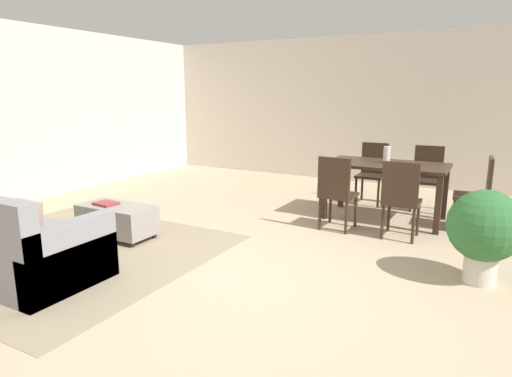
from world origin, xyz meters
TOP-DOWN VIEW (x-y plane):
  - ground_plane at (0.00, 0.00)m, footprint 10.80×10.80m
  - wall_back at (0.00, 5.00)m, footprint 9.00×0.12m
  - area_rug at (-2.01, -0.34)m, footprint 3.00×2.80m
  - ottoman_table at (-1.88, 0.28)m, footprint 0.90×0.46m
  - dining_table at (0.68, 2.56)m, footprint 1.54×0.85m
  - dining_chair_near_left at (0.28, 1.77)m, footprint 0.42×0.42m
  - dining_chair_near_right at (1.03, 1.79)m, footprint 0.40×0.40m
  - dining_chair_far_left at (0.30, 3.39)m, footprint 0.40×0.40m
  - dining_chair_far_right at (1.10, 3.38)m, footprint 0.42×0.42m
  - dining_chair_head_east at (1.80, 2.57)m, footprint 0.42×0.42m
  - vase_centerpiece at (0.68, 2.59)m, footprint 0.09×0.09m
  - book_on_ottoman at (-1.99, 0.24)m, footprint 0.28×0.22m
  - potted_plant at (1.91, 0.91)m, footprint 0.64×0.64m

SIDE VIEW (x-z plane):
  - ground_plane at x=0.00m, z-range 0.00..0.00m
  - area_rug at x=-2.01m, z-range 0.00..0.01m
  - ottoman_table at x=-1.88m, z-range 0.03..0.42m
  - book_on_ottoman at x=-1.99m, z-range 0.39..0.42m
  - potted_plant at x=1.91m, z-range 0.08..0.93m
  - dining_chair_near_left at x=0.28m, z-range 0.06..0.98m
  - dining_chair_near_right at x=1.03m, z-range 0.06..0.98m
  - dining_chair_far_left at x=0.30m, z-range 0.06..0.98m
  - dining_chair_far_right at x=1.10m, z-range 0.06..0.98m
  - dining_chair_head_east at x=1.80m, z-range 0.06..0.98m
  - dining_table at x=0.68m, z-range 0.28..1.04m
  - vase_centerpiece at x=0.68m, z-range 0.76..0.98m
  - wall_back at x=0.00m, z-range 0.00..2.70m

